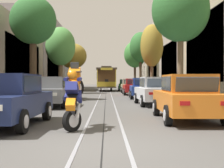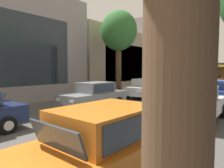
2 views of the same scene
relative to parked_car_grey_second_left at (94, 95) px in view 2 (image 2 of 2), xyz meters
The scene contains 13 objects.
ground_plane 16.09m from the parked_car_grey_second_left, 79.69° to the left, with size 160.00×160.00×0.00m, color #4C4947.
trolley_track_rails 20.39m from the parked_car_grey_second_left, 81.88° to the left, with size 1.14×71.54×0.01m.
building_facade_left 23.72m from the parked_car_grey_second_left, 108.41° to the left, with size 5.53×63.24×10.82m.
parked_car_grey_second_left is the anchor object (origin of this frame).
parked_car_silver_mid_left 6.18m from the parked_car_grey_second_left, 90.12° to the left, with size 2.14×4.42×1.58m.
parked_car_orange_near_right 8.03m from the parked_car_grey_second_left, 44.29° to the right, with size 2.10×4.40×1.58m.
parked_car_white_second_right 5.74m from the parked_car_grey_second_left, ahead, with size 2.07×4.39×1.58m.
parked_car_blue_mid_right 9.12m from the parked_car_grey_second_left, 51.10° to the left, with size 2.12×4.41×1.58m.
street_tree_kerb_left_second 7.76m from the parked_car_grey_second_left, 112.59° to the left, with size 3.33×2.79×7.47m.
street_tree_kerb_left_mid 17.11m from the parked_car_grey_second_left, 97.15° to the left, with size 3.23×3.12×7.22m.
street_tree_kerb_left_fourth 27.13m from the parked_car_grey_second_left, 94.04° to the left, with size 3.95×3.55×6.75m.
street_tree_kerb_left_far 39.04m from the parked_car_grey_second_left, 93.24° to the left, with size 2.82×2.74×7.48m.
fire_hydrant 2.15m from the parked_car_grey_second_left, 132.53° to the left, with size 0.40×0.22×0.84m.
Camera 2 is at (5.48, 0.79, 2.33)m, focal length 32.57 mm.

